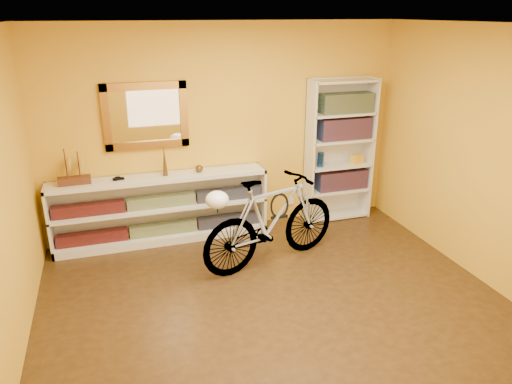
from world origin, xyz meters
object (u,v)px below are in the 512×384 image
object	(u,v)px
console_unit	(162,209)
helmet	(217,200)
bookcase	(340,151)
bicycle	(272,221)

from	to	relation	value
console_unit	helmet	size ratio (longest dim) A/B	10.83
bookcase	helmet	distance (m)	2.26
bookcase	console_unit	bearing A→B (deg)	-179.40
bicycle	helmet	distance (m)	0.78
console_unit	helmet	bearing A→B (deg)	-68.33
bicycle	helmet	size ratio (longest dim) A/B	7.37
console_unit	bookcase	size ratio (longest dim) A/B	1.37
console_unit	bicycle	bearing A→B (deg)	-40.57
bookcase	helmet	bearing A→B (deg)	-149.42
console_unit	helmet	distance (m)	1.30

